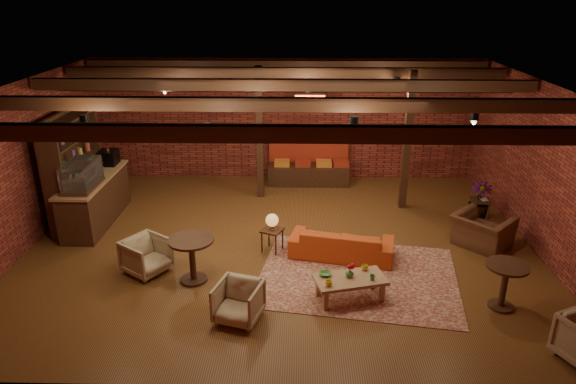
{
  "coord_description": "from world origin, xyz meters",
  "views": [
    {
      "loc": [
        0.37,
        -9.26,
        4.84
      ],
      "look_at": [
        0.14,
        0.2,
        1.07
      ],
      "focal_mm": 32.0,
      "sensor_mm": 36.0,
      "label": 1
    }
  ],
  "objects_px": {
    "armchair_right": "(483,226)",
    "round_table_right": "(505,279)",
    "coffee_table": "(349,280)",
    "round_table_left": "(192,253)",
    "plant_tall": "(485,165)",
    "side_table_lamp": "(272,223)",
    "armchair_a": "(146,254)",
    "side_table_book": "(480,201)",
    "armchair_b": "(238,300)",
    "sofa": "(342,243)"
  },
  "relations": [
    {
      "from": "round_table_left",
      "to": "round_table_right",
      "type": "relative_size",
      "value": 1.05
    },
    {
      "from": "coffee_table",
      "to": "side_table_book",
      "type": "bearing_deg",
      "value": 45.91
    },
    {
      "from": "armchair_a",
      "to": "armchair_b",
      "type": "relative_size",
      "value": 1.05
    },
    {
      "from": "coffee_table",
      "to": "side_table_book",
      "type": "height_order",
      "value": "coffee_table"
    },
    {
      "from": "armchair_b",
      "to": "armchair_a",
      "type": "bearing_deg",
      "value": 158.98
    },
    {
      "from": "side_table_book",
      "to": "round_table_right",
      "type": "distance_m",
      "value": 3.56
    },
    {
      "from": "side_table_lamp",
      "to": "plant_tall",
      "type": "distance_m",
      "value": 4.91
    },
    {
      "from": "armchair_right",
      "to": "sofa",
      "type": "bearing_deg",
      "value": 55.25
    },
    {
      "from": "coffee_table",
      "to": "side_table_book",
      "type": "relative_size",
      "value": 2.67
    },
    {
      "from": "side_table_lamp",
      "to": "round_table_right",
      "type": "height_order",
      "value": "side_table_lamp"
    },
    {
      "from": "side_table_book",
      "to": "plant_tall",
      "type": "distance_m",
      "value": 0.83
    },
    {
      "from": "round_table_left",
      "to": "round_table_right",
      "type": "distance_m",
      "value": 5.2
    },
    {
      "from": "round_table_right",
      "to": "plant_tall",
      "type": "bearing_deg",
      "value": 78.16
    },
    {
      "from": "armchair_right",
      "to": "round_table_right",
      "type": "bearing_deg",
      "value": 125.95
    },
    {
      "from": "round_table_left",
      "to": "armchair_b",
      "type": "bearing_deg",
      "value": -50.18
    },
    {
      "from": "side_table_lamp",
      "to": "round_table_left",
      "type": "relative_size",
      "value": 0.96
    },
    {
      "from": "armchair_right",
      "to": "armchair_a",
      "type": "bearing_deg",
      "value": 55.71
    },
    {
      "from": "round_table_right",
      "to": "plant_tall",
      "type": "xyz_separation_m",
      "value": [
        0.74,
        3.54,
        0.73
      ]
    },
    {
      "from": "armchair_a",
      "to": "side_table_book",
      "type": "bearing_deg",
      "value": -34.54
    },
    {
      "from": "sofa",
      "to": "side_table_lamp",
      "type": "bearing_deg",
      "value": 3.62
    },
    {
      "from": "side_table_book",
      "to": "round_table_right",
      "type": "height_order",
      "value": "round_table_right"
    },
    {
      "from": "round_table_left",
      "to": "armchair_right",
      "type": "xyz_separation_m",
      "value": [
        5.51,
        1.44,
        -0.11
      ]
    },
    {
      "from": "armchair_b",
      "to": "side_table_book",
      "type": "height_order",
      "value": "armchair_b"
    },
    {
      "from": "armchair_right",
      "to": "plant_tall",
      "type": "relative_size",
      "value": 0.41
    },
    {
      "from": "round_table_left",
      "to": "armchair_b",
      "type": "height_order",
      "value": "round_table_left"
    },
    {
      "from": "armchair_b",
      "to": "round_table_right",
      "type": "xyz_separation_m",
      "value": [
        4.22,
        0.42,
        0.18
      ]
    },
    {
      "from": "sofa",
      "to": "round_table_right",
      "type": "relative_size",
      "value": 2.51
    },
    {
      "from": "coffee_table",
      "to": "round_table_left",
      "type": "relative_size",
      "value": 1.55
    },
    {
      "from": "armchair_a",
      "to": "coffee_table",
      "type": "bearing_deg",
      "value": -67.18
    },
    {
      "from": "armchair_a",
      "to": "side_table_book",
      "type": "relative_size",
      "value": 1.52
    },
    {
      "from": "armchair_b",
      "to": "round_table_right",
      "type": "bearing_deg",
      "value": 22.01
    },
    {
      "from": "round_table_left",
      "to": "coffee_table",
      "type": "bearing_deg",
      "value": -10.72
    },
    {
      "from": "coffee_table",
      "to": "armchair_a",
      "type": "height_order",
      "value": "armchair_a"
    },
    {
      "from": "round_table_right",
      "to": "side_table_book",
      "type": "bearing_deg",
      "value": 77.98
    },
    {
      "from": "sofa",
      "to": "plant_tall",
      "type": "height_order",
      "value": "plant_tall"
    },
    {
      "from": "round_table_left",
      "to": "side_table_book",
      "type": "xyz_separation_m",
      "value": [
        5.9,
        2.79,
        -0.13
      ]
    },
    {
      "from": "round_table_left",
      "to": "round_table_right",
      "type": "bearing_deg",
      "value": -7.68
    },
    {
      "from": "armchair_b",
      "to": "side_table_book",
      "type": "xyz_separation_m",
      "value": [
        4.97,
        3.91,
        0.08
      ]
    },
    {
      "from": "coffee_table",
      "to": "plant_tall",
      "type": "relative_size",
      "value": 0.51
    },
    {
      "from": "sofa",
      "to": "round_table_right",
      "type": "distance_m",
      "value": 2.98
    },
    {
      "from": "round_table_right",
      "to": "plant_tall",
      "type": "height_order",
      "value": "plant_tall"
    },
    {
      "from": "sofa",
      "to": "armchair_right",
      "type": "relative_size",
      "value": 1.91
    },
    {
      "from": "sofa",
      "to": "side_table_book",
      "type": "xyz_separation_m",
      "value": [
        3.21,
        1.84,
        0.14
      ]
    },
    {
      "from": "coffee_table",
      "to": "round_table_left",
      "type": "bearing_deg",
      "value": 169.28
    },
    {
      "from": "sofa",
      "to": "armchair_a",
      "type": "bearing_deg",
      "value": 22.74
    },
    {
      "from": "coffee_table",
      "to": "round_table_right",
      "type": "xyz_separation_m",
      "value": [
        2.45,
        -0.18,
        0.17
      ]
    },
    {
      "from": "sofa",
      "to": "round_table_left",
      "type": "xyz_separation_m",
      "value": [
        -2.68,
        -0.95,
        0.27
      ]
    },
    {
      "from": "armchair_a",
      "to": "armchair_right",
      "type": "relative_size",
      "value": 0.71
    },
    {
      "from": "armchair_right",
      "to": "round_table_right",
      "type": "relative_size",
      "value": 1.31
    },
    {
      "from": "round_table_left",
      "to": "plant_tall",
      "type": "bearing_deg",
      "value": 25.74
    }
  ]
}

